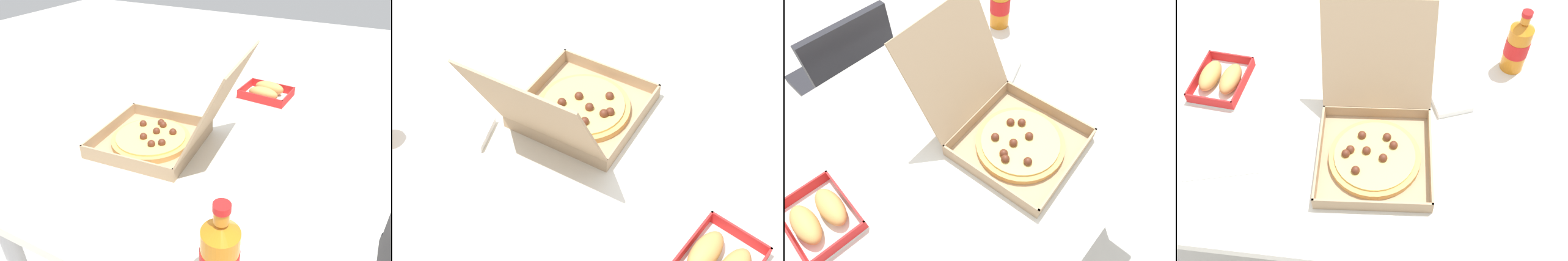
{
  "view_description": "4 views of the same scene",
  "coord_description": "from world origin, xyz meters",
  "views": [
    {
      "loc": [
        0.91,
        0.4,
        1.37
      ],
      "look_at": [
        0.04,
        -0.04,
        0.8
      ],
      "focal_mm": 32.64,
      "sensor_mm": 36.0,
      "label": 1
    },
    {
      "loc": [
        -0.49,
        0.68,
        1.8
      ],
      "look_at": [
        0.05,
        -0.1,
        0.77
      ],
      "focal_mm": 49.37,
      "sensor_mm": 36.0,
      "label": 2
    },
    {
      "loc": [
        -0.37,
        -0.44,
        1.56
      ],
      "look_at": [
        0.05,
        -0.06,
        0.78
      ],
      "focal_mm": 31.11,
      "sensor_mm": 36.0,
      "label": 3
    },
    {
      "loc": [
        0.19,
        -0.91,
        1.91
      ],
      "look_at": [
        0.09,
        -0.09,
        0.78
      ],
      "focal_mm": 45.65,
      "sensor_mm": 36.0,
      "label": 4
    }
  ],
  "objects": [
    {
      "name": "paper_menu",
      "position": [
        -0.32,
        -0.2,
        0.75
      ],
      "size": [
        0.24,
        0.2,
        0.0
      ],
      "primitive_type": "cube",
      "rotation": [
        0.0,
        0.0,
        0.25
      ],
      "color": "white",
      "rests_on": "dining_table"
    },
    {
      "name": "pizza_box_open",
      "position": [
        0.1,
        -0.12,
        0.8
      ],
      "size": [
        0.35,
        0.47,
        0.33
      ],
      "color": "tan",
      "rests_on": "dining_table"
    },
    {
      "name": "napkin_pile",
      "position": [
        0.31,
        0.07,
        0.76
      ],
      "size": [
        0.14,
        0.14,
        0.02
      ],
      "primitive_type": "cube",
      "rotation": [
        0.0,
        0.0,
        0.37
      ],
      "color": "white",
      "rests_on": "dining_table"
    },
    {
      "name": "dining_table",
      "position": [
        0.0,
        0.0,
        0.67
      ],
      "size": [
        1.16,
        0.94,
        0.75
      ],
      "color": "silver",
      "rests_on": "ground_plane"
    }
  ]
}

